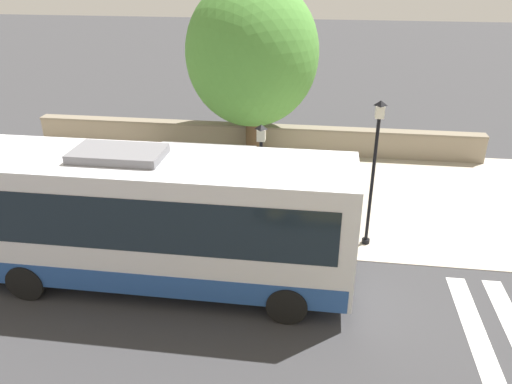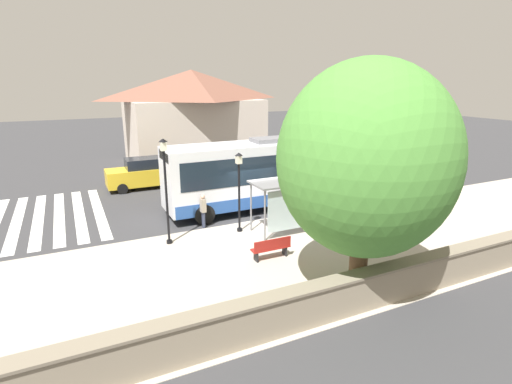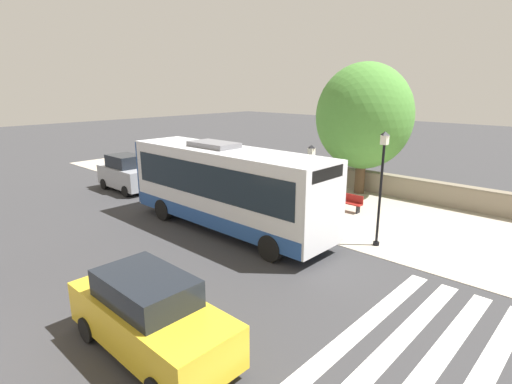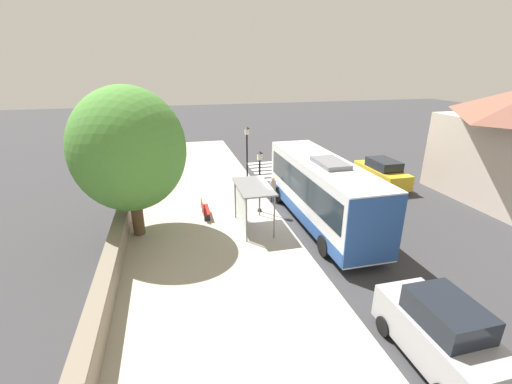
% 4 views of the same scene
% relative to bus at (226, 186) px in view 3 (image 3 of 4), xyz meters
% --- Properties ---
extents(ground_plane, '(120.00, 120.00, 0.00)m').
position_rel_bus_xyz_m(ground_plane, '(-1.75, 1.07, -1.96)').
color(ground_plane, '#353538').
rests_on(ground_plane, ground).
extents(sidewalk_plaza, '(9.00, 44.00, 0.02)m').
position_rel_bus_xyz_m(sidewalk_plaza, '(-6.25, 1.07, -1.95)').
color(sidewalk_plaza, '#ADA393').
rests_on(sidewalk_plaza, ground).
extents(crosswalk_stripes, '(9.00, 5.25, 0.01)m').
position_rel_bus_xyz_m(crosswalk_stripes, '(3.25, 10.42, -1.96)').
color(crosswalk_stripes, silver).
rests_on(crosswalk_stripes, ground).
extents(stone_wall, '(0.60, 20.00, 1.22)m').
position_rel_bus_xyz_m(stone_wall, '(-10.30, 1.07, -1.34)').
color(stone_wall, gray).
rests_on(stone_wall, ground).
extents(bus, '(2.64, 10.17, 3.80)m').
position_rel_bus_xyz_m(bus, '(0.00, 0.00, 0.00)').
color(bus, silver).
rests_on(bus, ground).
extents(bus_shelter, '(1.70, 3.21, 2.40)m').
position_rel_bus_xyz_m(bus_shelter, '(-3.78, 0.45, 0.04)').
color(bus_shelter, slate).
rests_on(bus_shelter, ground).
extents(pedestrian, '(0.34, 0.22, 1.64)m').
position_rel_bus_xyz_m(pedestrian, '(-1.57, 3.75, -1.00)').
color(pedestrian, '#2D3347').
rests_on(pedestrian, ground).
extents(bench, '(0.40, 1.58, 0.88)m').
position_rel_bus_xyz_m(bench, '(-6.01, 2.47, -1.49)').
color(bench, maroon).
rests_on(bench, ground).
extents(street_lamp_near, '(0.28, 0.28, 4.52)m').
position_rel_bus_xyz_m(street_lamp_near, '(-2.78, 5.70, 0.71)').
color(street_lamp_near, black).
rests_on(street_lamp_near, ground).
extents(street_lamp_far, '(0.28, 0.28, 3.69)m').
position_rel_bus_xyz_m(street_lamp_far, '(-2.78, 2.42, 0.25)').
color(street_lamp_far, black).
rests_on(street_lamp_far, ground).
extents(shade_tree, '(5.39, 5.39, 7.44)m').
position_rel_bus_xyz_m(shade_tree, '(-9.53, 1.17, 2.50)').
color(shade_tree, brown).
rests_on(shade_tree, ground).
extents(parked_car_behind_bus, '(1.89, 3.97, 2.15)m').
position_rel_bus_xyz_m(parked_car_behind_bus, '(-0.52, -9.44, -0.93)').
color(parked_car_behind_bus, '#9EA0A8').
rests_on(parked_car_behind_bus, ground).
extents(parked_car_far_lane, '(1.94, 4.68, 1.95)m').
position_rel_bus_xyz_m(parked_car_far_lane, '(6.93, 4.85, -1.01)').
color(parked_car_far_lane, gold).
rests_on(parked_car_far_lane, ground).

